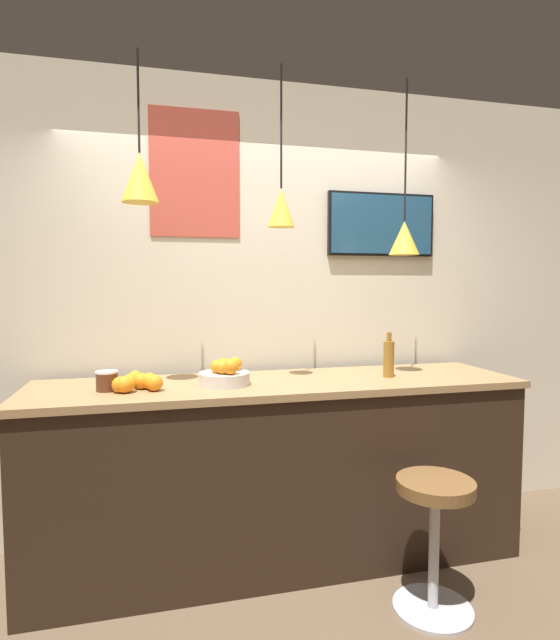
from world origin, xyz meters
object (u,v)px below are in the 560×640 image
object	(u,v)px
juice_bottle	(389,358)
mounted_tv	(381,225)
spread_jar	(107,381)
bar_stool	(435,520)
fruit_bowl	(225,375)

from	to	relation	value
juice_bottle	mounted_tv	xyz separation A→B (m)	(0.16, 0.46, 0.84)
spread_jar	juice_bottle	bearing A→B (deg)	-0.00
bar_stool	juice_bottle	size ratio (longest dim) A/B	2.45
bar_stool	fruit_bowl	world-z (taller)	fruit_bowl
spread_jar	fruit_bowl	bearing A→B (deg)	-0.62
bar_stool	fruit_bowl	bearing A→B (deg)	147.56
spread_jar	mounted_tv	size ratio (longest dim) A/B	0.15
juice_bottle	spread_jar	distance (m)	1.60
juice_bottle	mounted_tv	bearing A→B (deg)	71.02
bar_stool	juice_bottle	bearing A→B (deg)	86.05
bar_stool	spread_jar	distance (m)	1.79
fruit_bowl	mounted_tv	world-z (taller)	mounted_tv
bar_stool	fruit_bowl	distance (m)	1.29
juice_bottle	mounted_tv	size ratio (longest dim) A/B	0.35
bar_stool	fruit_bowl	size ratio (longest dim) A/B	2.37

